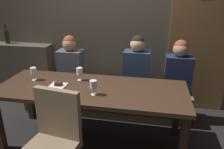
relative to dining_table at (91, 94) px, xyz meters
The scene contains 15 objects.
ground 0.65m from the dining_table, ahead, with size 9.00×9.00×0.00m, color black.
back_wall_tiled 1.49m from the dining_table, 90.00° to the left, with size 6.00×0.12×3.00m, color brown.
arched_door 1.91m from the dining_table, 40.43° to the left, with size 0.90×0.05×2.55m.
back_counter 1.87m from the dining_table, 146.14° to the left, with size 1.10×0.28×0.95m, color #494138.
dining_table is the anchor object (origin of this frame).
banquette_bench 0.82m from the dining_table, 90.00° to the left, with size 2.50×0.44×0.45m.
chair_near_side 0.74m from the dining_table, 101.87° to the right, with size 0.50×0.50×0.98m.
diner_redhead 0.89m from the dining_table, 126.04° to the left, with size 0.36×0.24×0.74m.
diner_bearded 0.86m from the dining_table, 56.80° to the left, with size 0.36×0.24×0.78m.
diner_far_end 1.27m from the dining_table, 34.73° to the left, with size 0.36×0.24×0.74m.
wine_bottle_dark_red 2.10m from the dining_table, 149.13° to the left, with size 0.08×0.08×0.33m.
wine_glass_far_left 0.28m from the dining_table, 65.48° to the right, with size 0.08×0.08×0.16m.
wine_glass_center_front 0.34m from the dining_table, 136.03° to the left, with size 0.08×0.08×0.16m.
wine_glass_end_right 0.79m from the dining_table, behind, with size 0.08×0.08×0.16m.
dessert_plate 0.40m from the dining_table, behind, with size 0.19×0.19×0.05m.
Camera 1 is at (0.68, -2.24, 1.79)m, focal length 35.34 mm.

